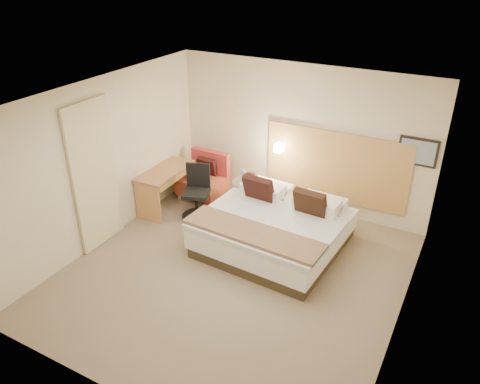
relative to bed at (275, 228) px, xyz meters
The scene contains 19 objects.
floor 1.07m from the bed, 102.59° to the right, with size 4.80×5.00×0.02m, color #7A6852.
ceiling 2.57m from the bed, 102.59° to the right, with size 4.80×5.00×0.02m, color white.
wall_back 1.84m from the bed, 98.20° to the left, with size 4.80×0.02×2.70m, color beige.
wall_front 3.64m from the bed, 93.60° to the right, with size 4.80×0.02×2.70m, color beige.
wall_left 2.98m from the bed, 159.47° to the right, with size 0.02×5.00×2.70m, color beige.
wall_right 2.60m from the bed, 24.21° to the right, with size 0.02×5.00×2.70m, color beige.
headboard_panel 1.68m from the bed, 72.09° to the left, with size 2.60×0.04×1.30m, color #BA8748.
art_frame 2.61m from the bed, 39.72° to the left, with size 0.62×0.03×0.47m, color black.
art_canvas 2.60m from the bed, 39.34° to the left, with size 0.54×0.01×0.39m, color #748BA0.
lamp_arm 1.74m from the bed, 111.65° to the left, with size 0.02×0.02×0.12m, color silver.
lamp_shade 1.69m from the bed, 112.50° to the left, with size 0.15×0.15×0.15m, color #FFEDC6.
curtain 2.99m from the bed, 154.43° to the right, with size 0.06×0.90×2.42m, color beige.
bottle_a 1.37m from the bed, 140.49° to the left, with size 0.06×0.06×0.22m, color #86A5D0.
menu_folder 1.19m from the bed, 137.33° to the left, with size 0.14×0.05×0.24m, color #391D17.
bed is the anchor object (origin of this frame).
lounge_chair 2.20m from the bed, 153.52° to the left, with size 0.84×0.74×0.87m.
side_table 1.26m from the bed, 138.96° to the left, with size 0.56×0.56×0.60m.
desk 2.36m from the bed, behind, with size 0.62×1.27×0.78m.
desk_chair 1.66m from the bed, behind, with size 0.72×0.72×0.99m.
Camera 1 is at (2.81, -5.00, 4.39)m, focal length 35.00 mm.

